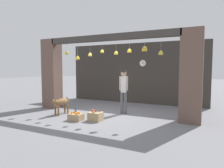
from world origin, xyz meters
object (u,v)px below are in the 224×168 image
(shopkeeper, at_px, (124,88))
(fruit_crate_oranges, at_px, (76,117))
(dog, at_px, (61,103))
(wall_clock, at_px, (143,63))
(fruit_crate_apples, at_px, (96,116))
(water_bottle, at_px, (76,112))

(shopkeeper, height_order, fruit_crate_oranges, shopkeeper)
(dog, relative_size, shopkeeper, 0.56)
(wall_clock, bearing_deg, shopkeeper, -90.16)
(dog, bearing_deg, wall_clock, 154.39)
(fruit_crate_oranges, bearing_deg, shopkeeper, 56.10)
(dog, distance_m, fruit_crate_oranges, 1.19)
(fruit_crate_oranges, bearing_deg, dog, 156.02)
(fruit_crate_apples, relative_size, water_bottle, 1.57)
(shopkeeper, bearing_deg, fruit_crate_oranges, 41.06)
(shopkeeper, distance_m, fruit_crate_oranges, 2.18)
(water_bottle, bearing_deg, fruit_crate_oranges, -53.37)
(wall_clock, bearing_deg, dog, -120.27)
(fruit_crate_apples, relative_size, wall_clock, 1.28)
(dog, relative_size, wall_clock, 2.82)
(shopkeeper, bearing_deg, water_bottle, 20.92)
(fruit_crate_oranges, relative_size, wall_clock, 1.37)
(wall_clock, bearing_deg, fruit_crate_apples, -96.86)
(dog, height_order, fruit_crate_apples, dog)
(shopkeeper, bearing_deg, dog, 13.73)
(fruit_crate_oranges, distance_m, wall_clock, 4.71)
(fruit_crate_oranges, distance_m, fruit_crate_apples, 0.69)
(fruit_crate_oranges, bearing_deg, wall_clock, 75.03)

